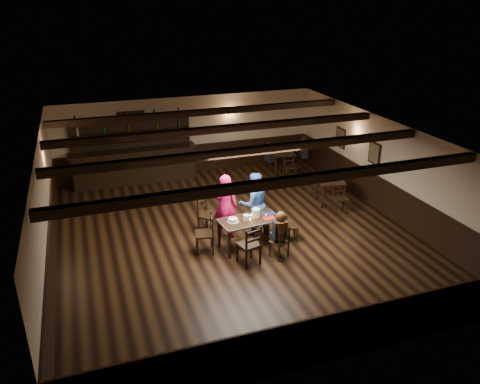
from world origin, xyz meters
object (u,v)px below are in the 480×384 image
object	(u,v)px
woman_pink	(225,206)
chair_near_left	(251,243)
bar_counter	(134,161)
man_blue	(254,203)
dining_table	(250,222)
cake	(233,220)
chair_near_right	(282,241)

from	to	relation	value
woman_pink	chair_near_left	bearing A→B (deg)	116.56
woman_pink	bar_counter	xyz separation A→B (m)	(-1.70, 4.76, -0.14)
man_blue	bar_counter	bearing A→B (deg)	-65.30
dining_table	bar_counter	bearing A→B (deg)	111.01
dining_table	bar_counter	size ratio (longest dim) A/B	0.38
chair_near_left	woman_pink	distance (m)	1.57
cake	woman_pink	bearing A→B (deg)	87.63
man_blue	bar_counter	world-z (taller)	bar_counter
chair_near_left	woman_pink	bearing A→B (deg)	94.70
chair_near_right	cake	world-z (taller)	cake
dining_table	man_blue	size ratio (longest dim) A/B	0.93
cake	dining_table	bearing A→B (deg)	-0.79
chair_near_right	cake	distance (m)	1.28
dining_table	woman_pink	size ratio (longest dim) A/B	0.92
bar_counter	chair_near_right	bearing A→B (deg)	-67.33
woman_pink	man_blue	world-z (taller)	woman_pink
chair_near_left	bar_counter	xyz separation A→B (m)	(-1.82, 6.30, 0.15)
chair_near_right	woman_pink	size ratio (longest dim) A/B	0.47
chair_near_right	dining_table	bearing A→B (deg)	123.00
woman_pink	cake	world-z (taller)	woman_pink
woman_pink	bar_counter	bearing A→B (deg)	-48.54
woman_pink	man_blue	xyz separation A→B (m)	(0.76, -0.05, -0.02)
woman_pink	bar_counter	world-z (taller)	bar_counter
man_blue	chair_near_left	bearing A→B (deg)	64.82
chair_near_right	cake	size ratio (longest dim) A/B	2.79
chair_near_left	woman_pink	world-z (taller)	woman_pink
woman_pink	bar_counter	distance (m)	5.06
man_blue	cake	distance (m)	1.02
man_blue	bar_counter	xyz separation A→B (m)	(-2.45, 4.82, -0.12)
bar_counter	cake	bearing A→B (deg)	-73.03
dining_table	man_blue	distance (m)	0.76
woman_pink	cake	distance (m)	0.70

